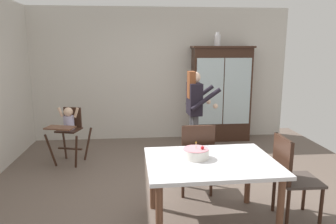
{
  "coord_description": "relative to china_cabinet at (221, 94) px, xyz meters",
  "views": [
    {
      "loc": [
        -0.46,
        -3.96,
        1.92
      ],
      "look_at": [
        -0.02,
        0.7,
        0.95
      ],
      "focal_mm": 33.85,
      "sensor_mm": 36.0,
      "label": 1
    }
  ],
  "objects": [
    {
      "name": "ground_plane",
      "position": [
        -1.23,
        -2.37,
        -0.97
      ],
      "size": [
        6.24,
        6.24,
        0.0
      ],
      "primitive_type": "plane",
      "color": "#66564C"
    },
    {
      "name": "wall_back",
      "position": [
        -1.23,
        0.26,
        0.38
      ],
      "size": [
        5.32,
        0.06,
        2.7
      ],
      "primitive_type": "cube",
      "color": "beige",
      "rests_on": "ground_plane"
    },
    {
      "name": "china_cabinet",
      "position": [
        0.0,
        0.0,
        0.0
      ],
      "size": [
        1.23,
        0.48,
        1.93
      ],
      "color": "#382116",
      "rests_on": "ground_plane"
    },
    {
      "name": "ceramic_vase",
      "position": [
        -0.11,
        0.0,
        1.08
      ],
      "size": [
        0.13,
        0.13,
        0.27
      ],
      "color": "white",
      "rests_on": "china_cabinet"
    },
    {
      "name": "high_chair_with_toddler",
      "position": [
        -2.84,
        -1.15,
        -0.32
      ],
      "size": [
        0.71,
        0.79,
        0.95
      ],
      "rotation": [
        0.0,
        0.0,
        -0.28
      ],
      "color": "#382116",
      "rests_on": "ground_plane"
    },
    {
      "name": "adult_person",
      "position": [
        -0.77,
        -1.27,
        -0.0
      ],
      "size": [
        0.52,
        0.5,
        1.53
      ],
      "rotation": [
        0.0,
        0.0,
        1.63
      ],
      "color": "#47474C",
      "rests_on": "ground_plane"
    },
    {
      "name": "dining_table",
      "position": [
        -0.94,
        -3.21,
        -0.32
      ],
      "size": [
        1.39,
        1.07,
        0.74
      ],
      "color": "silver",
      "rests_on": "ground_plane"
    },
    {
      "name": "birthday_cake",
      "position": [
        -1.09,
        -3.13,
        -0.18
      ],
      "size": [
        0.28,
        0.28,
        0.19
      ],
      "color": "white",
      "rests_on": "dining_table"
    },
    {
      "name": "dining_chair_far_side",
      "position": [
        -0.96,
        -2.48,
        -0.42
      ],
      "size": [
        0.45,
        0.45,
        0.96
      ],
      "rotation": [
        0.0,
        0.0,
        3.17
      ],
      "color": "#382116",
      "rests_on": "ground_plane"
    },
    {
      "name": "dining_chair_right_end",
      "position": [
        -0.04,
        -3.19,
        -0.42
      ],
      "size": [
        0.45,
        0.45,
        0.96
      ],
      "rotation": [
        0.0,
        0.0,
        1.55
      ],
      "color": "#382116",
      "rests_on": "ground_plane"
    }
  ]
}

